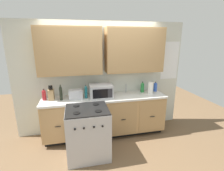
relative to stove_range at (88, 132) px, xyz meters
The scene contains 14 objects.
ground_plane 0.72m from the stove_range, 36.78° to the left, with size 8.00×8.00×0.00m, color brown.
wall_unit 1.51m from the stove_range, 61.82° to the left, with size 3.85×0.40×2.50m.
counter_run 0.77m from the stove_range, 54.79° to the left, with size 2.68×0.64×0.92m.
stove_range is the anchor object (origin of this frame).
microwave 0.91m from the stove_range, 60.05° to the left, with size 0.48×0.37×0.28m.
toaster 0.85m from the stove_range, 105.87° to the left, with size 0.28×0.18×0.19m.
knife_block 1.11m from the stove_range, 134.66° to the left, with size 0.11×0.14×0.31m.
sink_faucet 1.40m from the stove_range, 40.65° to the left, with size 0.02×0.02×0.20m, color #B2B5BA.
paper_towel_roll 1.72m from the stove_range, 22.55° to the left, with size 0.12×0.12×0.26m, color white.
bottle_blue 1.93m from the stove_range, 24.13° to the left, with size 0.08×0.08×0.23m.
bottle_dark 0.99m from the stove_range, 127.26° to the left, with size 0.06×0.06×0.32m.
bottle_red 1.21m from the stove_range, 139.40° to the left, with size 0.08×0.08×0.24m.
bottle_green 1.65m from the stove_range, 29.15° to the left, with size 0.08×0.08×0.25m.
bottle_teal 0.87m from the stove_range, 86.90° to the left, with size 0.06×0.06×0.28m.
Camera 1 is at (-0.61, -3.09, 2.12)m, focal length 26.82 mm.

